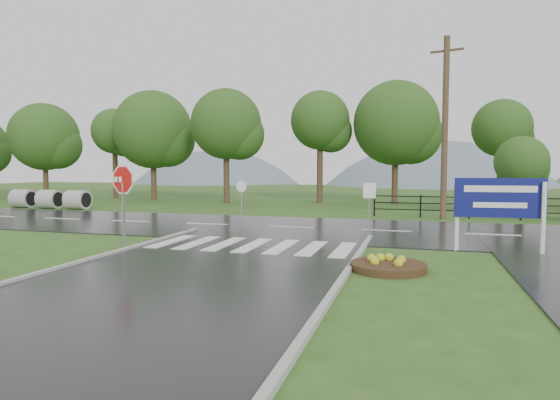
% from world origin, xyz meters
% --- Properties ---
extents(ground, '(120.00, 120.00, 0.00)m').
position_xyz_m(ground, '(0.00, 0.00, 0.00)').
color(ground, '#2D541C').
rests_on(ground, ground).
extents(main_road, '(90.00, 8.00, 0.04)m').
position_xyz_m(main_road, '(0.00, 10.00, 0.00)').
color(main_road, black).
rests_on(main_road, ground).
extents(walkway, '(2.20, 11.00, 0.04)m').
position_xyz_m(walkway, '(8.50, 4.00, 0.00)').
color(walkway, '#262629').
rests_on(walkway, ground).
extents(crosswalk, '(6.50, 2.80, 0.02)m').
position_xyz_m(crosswalk, '(0.00, 5.00, 0.06)').
color(crosswalk, silver).
rests_on(crosswalk, ground).
extents(curb_right, '(0.15, 24.00, 0.12)m').
position_xyz_m(curb_right, '(3.55, -4.00, 0.00)').
color(curb_right, '#A3A39B').
rests_on(curb_right, ground).
extents(fence_west, '(9.58, 0.08, 1.20)m').
position_xyz_m(fence_west, '(7.75, 16.00, 0.72)').
color(fence_west, black).
rests_on(fence_west, ground).
extents(hills, '(102.00, 48.00, 48.00)m').
position_xyz_m(hills, '(3.49, 65.00, -15.54)').
color(hills, slate).
rests_on(hills, ground).
extents(treeline, '(83.20, 5.20, 10.00)m').
position_xyz_m(treeline, '(1.00, 24.00, 0.00)').
color(treeline, '#244916').
rests_on(treeline, ground).
extents(culvert_pipes, '(5.50, 1.20, 1.20)m').
position_xyz_m(culvert_pipes, '(-17.29, 15.00, 0.60)').
color(culvert_pipes, '#9E9B93').
rests_on(culvert_pipes, ground).
extents(stop_sign, '(1.25, 0.33, 2.89)m').
position_xyz_m(stop_sign, '(-3.67, 3.23, 2.00)').
color(stop_sign, '#939399').
rests_on(stop_sign, ground).
extents(estate_billboard, '(2.62, 0.29, 2.30)m').
position_xyz_m(estate_billboard, '(7.59, 6.06, 1.58)').
color(estate_billboard, silver).
rests_on(estate_billboard, ground).
extents(flower_bed, '(1.92, 1.92, 0.38)m').
position_xyz_m(flower_bed, '(4.49, 2.64, 0.14)').
color(flower_bed, '#332111').
rests_on(flower_bed, ground).
extents(reg_sign_small, '(0.45, 0.10, 2.06)m').
position_xyz_m(reg_sign_small, '(3.50, 7.87, 1.47)').
color(reg_sign_small, '#939399').
rests_on(reg_sign_small, ground).
extents(reg_sign_round, '(0.48, 0.07, 2.06)m').
position_xyz_m(reg_sign_round, '(-1.96, 9.09, 1.32)').
color(reg_sign_round, '#939399').
rests_on(reg_sign_round, ground).
extents(utility_pole_east, '(1.59, 0.52, 9.09)m').
position_xyz_m(utility_pole_east, '(6.46, 15.50, 4.62)').
color(utility_pole_east, '#473523').
rests_on(utility_pole_east, ground).
extents(entrance_tree_left, '(2.68, 2.68, 4.25)m').
position_xyz_m(entrance_tree_left, '(10.36, 17.50, 2.87)').
color(entrance_tree_left, '#3D2B1C').
rests_on(entrance_tree_left, ground).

